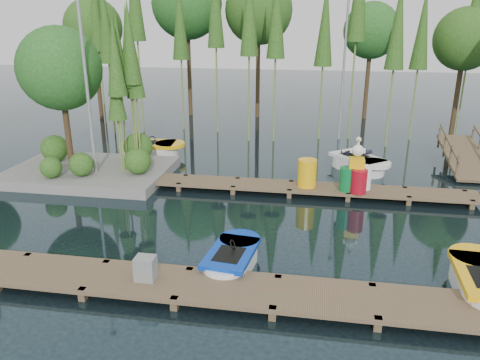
% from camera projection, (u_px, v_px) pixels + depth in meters
% --- Properties ---
extents(ground_plane, '(90.00, 90.00, 0.00)m').
position_uv_depth(ground_plane, '(222.00, 216.00, 15.02)').
color(ground_plane, '#1D2E35').
extents(near_dock, '(18.00, 1.50, 0.50)m').
position_uv_depth(near_dock, '(182.00, 285.00, 10.75)').
color(near_dock, brown).
rests_on(near_dock, ground).
extents(far_dock, '(15.00, 1.20, 0.50)m').
position_uv_depth(far_dock, '(263.00, 185.00, 17.11)').
color(far_dock, brown).
rests_on(far_dock, ground).
extents(island, '(6.20, 4.20, 6.75)m').
position_uv_depth(island, '(79.00, 96.00, 18.03)').
color(island, slate).
rests_on(island, ground).
extents(tree_screen, '(34.42, 18.53, 10.31)m').
position_uv_depth(tree_screen, '(224.00, 16.00, 23.19)').
color(tree_screen, '#3F2E1B').
rests_on(tree_screen, ground).
extents(lamp_island, '(0.30, 0.30, 7.25)m').
position_uv_depth(lamp_island, '(85.00, 70.00, 16.81)').
color(lamp_island, gray).
rests_on(lamp_island, ground).
extents(lamp_rear, '(0.30, 0.30, 7.25)m').
position_uv_depth(lamp_rear, '(345.00, 55.00, 23.23)').
color(lamp_rear, gray).
rests_on(lamp_rear, ground).
extents(ramp, '(1.50, 3.94, 1.49)m').
position_uv_depth(ramp, '(465.00, 156.00, 19.46)').
color(ramp, brown).
rests_on(ramp, ground).
extents(boat_blue, '(1.34, 2.51, 0.81)m').
position_uv_depth(boat_blue, '(232.00, 260.00, 11.86)').
color(boat_blue, white).
rests_on(boat_blue, ground).
extents(boat_yellow_far, '(3.12, 1.60, 1.51)m').
position_uv_depth(boat_yellow_far, '(150.00, 149.00, 21.52)').
color(boat_yellow_far, white).
rests_on(boat_yellow_far, ground).
extents(boat_white_far, '(2.81, 3.02, 1.35)m').
position_uv_depth(boat_white_far, '(359.00, 163.00, 19.46)').
color(boat_white_far, white).
rests_on(boat_white_far, ground).
extents(utility_cabinet, '(0.46, 0.39, 0.57)m').
position_uv_depth(utility_cabinet, '(146.00, 268.00, 10.77)').
color(utility_cabinet, gray).
rests_on(utility_cabinet, near_dock).
extents(yellow_barrel, '(0.66, 0.66, 1.00)m').
position_uv_depth(yellow_barrel, '(307.00, 173.00, 16.67)').
color(yellow_barrel, '#FFB70D').
rests_on(yellow_barrel, far_dock).
extents(drum_cluster, '(1.11, 1.02, 1.92)m').
position_uv_depth(drum_cluster, '(357.00, 175.00, 16.24)').
color(drum_cluster, '#0C6C2F').
rests_on(drum_cluster, far_dock).
extents(seagull_post, '(0.45, 0.24, 0.72)m').
position_uv_depth(seagull_post, '(346.00, 175.00, 16.46)').
color(seagull_post, gray).
rests_on(seagull_post, far_dock).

